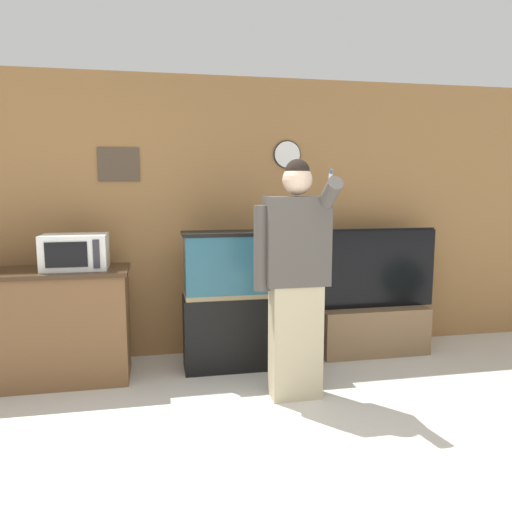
{
  "coord_description": "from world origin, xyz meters",
  "views": [
    {
      "loc": [
        -0.52,
        -2.06,
        1.62
      ],
      "look_at": [
        0.26,
        1.8,
        1.05
      ],
      "focal_mm": 35.0,
      "sensor_mm": 36.0,
      "label": 1
    }
  ],
  "objects_px": {
    "counter_island": "(42,326)",
    "aquarium_on_stand": "(237,300)",
    "person_standing": "(295,277)",
    "tv_on_stand": "(372,316)",
    "microwave": "(75,252)"
  },
  "relations": [
    {
      "from": "microwave",
      "to": "tv_on_stand",
      "type": "bearing_deg",
      "value": 3.26
    },
    {
      "from": "microwave",
      "to": "aquarium_on_stand",
      "type": "distance_m",
      "value": 1.41
    },
    {
      "from": "microwave",
      "to": "aquarium_on_stand",
      "type": "height_order",
      "value": "microwave"
    },
    {
      "from": "counter_island",
      "to": "person_standing",
      "type": "xyz_separation_m",
      "value": [
        1.94,
        -0.69,
        0.47
      ]
    },
    {
      "from": "counter_island",
      "to": "tv_on_stand",
      "type": "relative_size",
      "value": 1.12
    },
    {
      "from": "aquarium_on_stand",
      "to": "tv_on_stand",
      "type": "xyz_separation_m",
      "value": [
        1.34,
        0.13,
        -0.25
      ]
    },
    {
      "from": "counter_island",
      "to": "person_standing",
      "type": "relative_size",
      "value": 0.78
    },
    {
      "from": "microwave",
      "to": "person_standing",
      "type": "bearing_deg",
      "value": -22.57
    },
    {
      "from": "aquarium_on_stand",
      "to": "tv_on_stand",
      "type": "bearing_deg",
      "value": 5.61
    },
    {
      "from": "counter_island",
      "to": "person_standing",
      "type": "distance_m",
      "value": 2.11
    },
    {
      "from": "tv_on_stand",
      "to": "aquarium_on_stand",
      "type": "bearing_deg",
      "value": -174.39
    },
    {
      "from": "counter_island",
      "to": "tv_on_stand",
      "type": "bearing_deg",
      "value": 2.86
    },
    {
      "from": "tv_on_stand",
      "to": "person_standing",
      "type": "bearing_deg",
      "value": -140.42
    },
    {
      "from": "counter_island",
      "to": "aquarium_on_stand",
      "type": "relative_size",
      "value": 1.16
    },
    {
      "from": "aquarium_on_stand",
      "to": "person_standing",
      "type": "xyz_separation_m",
      "value": [
        0.32,
        -0.71,
        0.33
      ]
    }
  ]
}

